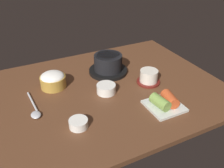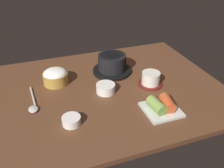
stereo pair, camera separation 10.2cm
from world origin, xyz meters
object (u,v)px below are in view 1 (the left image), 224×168
stone_pot (108,64)px  kimchi_plate (165,103)px  banchan_cup_center (106,88)px  rice_bowl (53,80)px  tea_cup_with_saucer (149,77)px  side_bowl_near (78,123)px  spoon (35,111)px

stone_pot → kimchi_plate: size_ratio=1.40×
banchan_cup_center → kimchi_plate: bearing=-50.6°
rice_bowl → tea_cup_with_saucer: 41.78cm
banchan_cup_center → side_bowl_near: banchan_cup_center is taller
kimchi_plate → side_bowl_near: kimchi_plate is taller
banchan_cup_center → spoon: size_ratio=0.42×
rice_bowl → banchan_cup_center: bearing=-37.6°
banchan_cup_center → side_bowl_near: (-17.59, -15.02, -0.43)cm
stone_pot → kimchi_plate: 35.41cm
side_bowl_near → banchan_cup_center: bearing=40.5°
spoon → kimchi_plate: bearing=-22.8°
stone_pot → rice_bowl: size_ratio=1.67×
side_bowl_near → rice_bowl: bearing=91.8°
stone_pot → side_bowl_near: stone_pot is taller
tea_cup_with_saucer → banchan_cup_center: tea_cup_with_saucer is taller
tea_cup_with_saucer → kimchi_plate: 18.59cm
banchan_cup_center → rice_bowl: bearing=142.4°
tea_cup_with_saucer → side_bowl_near: 40.42cm
stone_pot → side_bowl_near: bearing=-130.3°
stone_pot → tea_cup_with_saucer: size_ratio=1.76×
rice_bowl → spoon: rice_bowl is taller
rice_bowl → side_bowl_near: 29.37cm
stone_pot → side_bowl_near: 40.16cm
stone_pot → spoon: stone_pot is taller
tea_cup_with_saucer → banchan_cup_center: 20.38cm
banchan_cup_center → spoon: banchan_cup_center is taller
tea_cup_with_saucer → rice_bowl: bearing=158.4°
stone_pot → kimchi_plate: bearing=-78.1°
rice_bowl → banchan_cup_center: size_ratio=1.38×
banchan_cup_center → stone_pot: bearing=61.7°
stone_pot → banchan_cup_center: size_ratio=2.30×
rice_bowl → banchan_cup_center: 23.43cm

